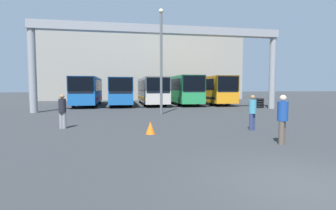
% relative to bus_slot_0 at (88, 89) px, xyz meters
% --- Properties ---
extents(ground_plane, '(200.00, 200.00, 0.00)m').
position_rel_bus_slot_0_xyz_m(ground_plane, '(7.33, -26.05, -1.81)').
color(ground_plane, '#2D3033').
extents(building_backdrop, '(33.49, 12.00, 10.28)m').
position_rel_bus_slot_0_xyz_m(building_backdrop, '(7.33, 16.37, 3.33)').
color(building_backdrop, gray).
rests_on(building_backdrop, ground).
extents(overhead_gantry, '(22.07, 0.80, 7.48)m').
position_rel_bus_slot_0_xyz_m(overhead_gantry, '(7.33, -7.87, 4.26)').
color(overhead_gantry, gray).
rests_on(overhead_gantry, ground).
extents(bus_slot_0, '(2.53, 10.72, 3.13)m').
position_rel_bus_slot_0_xyz_m(bus_slot_0, '(0.00, 0.00, 0.00)').
color(bus_slot_0, '#1959A5').
rests_on(bus_slot_0, ground).
extents(bus_slot_1, '(2.44, 11.18, 3.07)m').
position_rel_bus_slot_0_xyz_m(bus_slot_1, '(3.67, 0.23, -0.04)').
color(bus_slot_1, '#1959A5').
rests_on(bus_slot_1, ground).
extents(bus_slot_2, '(2.57, 10.68, 3.13)m').
position_rel_bus_slot_0_xyz_m(bus_slot_2, '(7.33, -0.02, -0.00)').
color(bus_slot_2, beige).
rests_on(bus_slot_2, ground).
extents(bus_slot_3, '(2.54, 10.19, 3.34)m').
position_rel_bus_slot_0_xyz_m(bus_slot_3, '(11.00, -0.27, 0.11)').
color(bus_slot_3, '#268C4C').
rests_on(bus_slot_3, ground).
extents(bus_slot_4, '(2.51, 11.64, 3.31)m').
position_rel_bus_slot_0_xyz_m(bus_slot_4, '(14.67, 0.46, 0.10)').
color(bus_slot_4, orange).
rests_on(bus_slot_4, ground).
extents(pedestrian_near_left, '(0.36, 0.36, 1.73)m').
position_rel_bus_slot_0_xyz_m(pedestrian_near_left, '(9.90, -19.16, -0.89)').
color(pedestrian_near_left, navy).
rests_on(pedestrian_near_left, ground).
extents(pedestrian_far_center, '(0.36, 0.36, 1.75)m').
position_rel_bus_slot_0_xyz_m(pedestrian_far_center, '(0.63, -16.91, -0.88)').
color(pedestrian_far_center, gray).
rests_on(pedestrian_far_center, ground).
extents(pedestrian_mid_left, '(0.38, 0.38, 1.83)m').
position_rel_bus_slot_0_xyz_m(pedestrian_mid_left, '(9.41, -22.26, -0.83)').
color(pedestrian_mid_left, brown).
rests_on(pedestrian_mid_left, ground).
extents(traffic_cone, '(0.42, 0.42, 0.56)m').
position_rel_bus_slot_0_xyz_m(traffic_cone, '(4.85, -19.28, -1.53)').
color(traffic_cone, orange).
rests_on(traffic_cone, ground).
extents(tire_stack, '(1.04, 1.04, 0.96)m').
position_rel_bus_slot_0_xyz_m(tire_stack, '(17.47, -6.55, -1.33)').
color(tire_stack, black).
rests_on(tire_stack, ground).
extents(lamp_post, '(0.36, 0.36, 8.04)m').
position_rel_bus_slot_0_xyz_m(lamp_post, '(6.71, -10.88, 2.57)').
color(lamp_post, '#595B60').
rests_on(lamp_post, ground).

